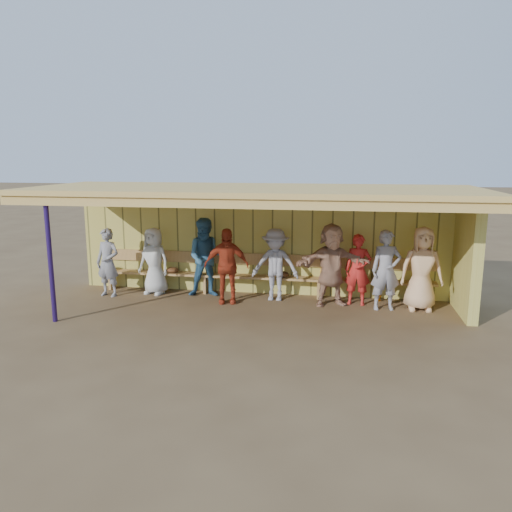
{
  "coord_description": "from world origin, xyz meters",
  "views": [
    {
      "loc": [
        1.71,
        -9.73,
        3.1
      ],
      "look_at": [
        0.0,
        0.35,
        1.05
      ],
      "focal_mm": 35.0,
      "sensor_mm": 36.0,
      "label": 1
    }
  ],
  "objects": [
    {
      "name": "dugout_equipment",
      "position": [
        -0.89,
        0.99,
        0.49
      ],
      "size": [
        7.49,
        0.62,
        0.8
      ],
      "color": "#C37517",
      "rests_on": "ground"
    },
    {
      "name": "ground",
      "position": [
        0.0,
        0.0,
        0.0
      ],
      "size": [
        90.0,
        90.0,
        0.0
      ],
      "primitive_type": "plane",
      "color": "brown",
      "rests_on": "ground"
    },
    {
      "name": "player_b",
      "position": [
        -2.43,
        0.81,
        0.76
      ],
      "size": [
        0.83,
        0.63,
        1.53
      ],
      "primitive_type": "imported",
      "rotation": [
        0.0,
        0.0,
        -0.22
      ],
      "color": "silver",
      "rests_on": "ground"
    },
    {
      "name": "player_e",
      "position": [
        0.36,
        0.76,
        0.79
      ],
      "size": [
        1.03,
        0.61,
        1.58
      ],
      "primitive_type": "imported",
      "rotation": [
        0.0,
        0.0,
        -0.02
      ],
      "color": "#929199",
      "rests_on": "ground"
    },
    {
      "name": "dugout_structure",
      "position": [
        0.39,
        0.69,
        1.69
      ],
      "size": [
        8.8,
        3.2,
        2.5
      ],
      "color": "#C8BC55",
      "rests_on": "ground"
    },
    {
      "name": "player_g",
      "position": [
        2.11,
        0.71,
        0.75
      ],
      "size": [
        0.59,
        0.42,
        1.51
      ],
      "primitive_type": "imported",
      "rotation": [
        0.0,
        0.0,
        -0.11
      ],
      "color": "red",
      "rests_on": "ground"
    },
    {
      "name": "player_c",
      "position": [
        -1.2,
        0.81,
        0.89
      ],
      "size": [
        0.98,
        0.84,
        1.77
      ],
      "primitive_type": "imported",
      "rotation": [
        0.0,
        0.0,
        0.22
      ],
      "color": "#316187",
      "rests_on": "ground"
    },
    {
      "name": "player_a",
      "position": [
        -3.38,
        0.45,
        0.77
      ],
      "size": [
        0.62,
        0.46,
        1.54
      ],
      "primitive_type": "imported",
      "rotation": [
        0.0,
        0.0,
        -0.18
      ],
      "color": "gray",
      "rests_on": "ground"
    },
    {
      "name": "player_d",
      "position": [
        -0.65,
        0.38,
        0.81
      ],
      "size": [
        1.0,
        0.55,
        1.62
      ],
      "primitive_type": "imported",
      "rotation": [
        0.0,
        0.0,
        0.18
      ],
      "color": "#AA351B",
      "rests_on": "ground"
    },
    {
      "name": "bench",
      "position": [
        0.0,
        1.12,
        0.53
      ],
      "size": [
        7.6,
        0.34,
        0.93
      ],
      "color": "tan",
      "rests_on": "ground"
    },
    {
      "name": "player_h",
      "position": [
        3.38,
        0.55,
        0.86
      ],
      "size": [
        0.86,
        0.58,
        1.72
      ],
      "primitive_type": "imported",
      "rotation": [
        0.0,
        0.0,
        0.04
      ],
      "color": "#E1AF7E",
      "rests_on": "ground"
    },
    {
      "name": "player_f",
      "position": [
        1.56,
        0.58,
        0.87
      ],
      "size": [
        1.69,
        1.01,
        1.74
      ],
      "primitive_type": "imported",
      "rotation": [
        0.0,
        0.0,
        0.33
      ],
      "color": "tan",
      "rests_on": "ground"
    },
    {
      "name": "player_extra",
      "position": [
        2.66,
        0.45,
        0.82
      ],
      "size": [
        0.65,
        0.48,
        1.65
      ],
      "primitive_type": "imported",
      "rotation": [
        0.0,
        0.0,
        0.15
      ],
      "color": "gray",
      "rests_on": "ground"
    }
  ]
}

